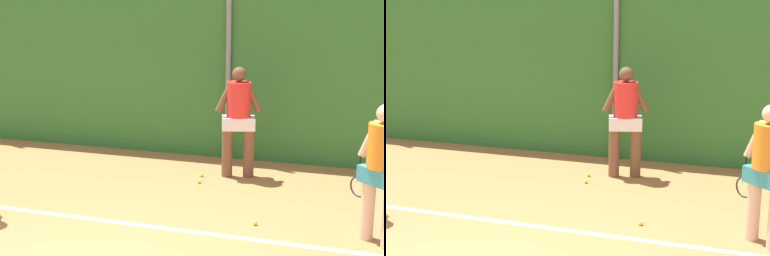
% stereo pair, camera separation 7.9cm
% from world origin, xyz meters
% --- Properties ---
extents(ground_plane, '(29.97, 29.97, 0.00)m').
position_xyz_m(ground_plane, '(0.00, 1.81, 0.00)').
color(ground_plane, '#C67542').
extents(hedge_fence_backdrop, '(19.48, 0.25, 3.40)m').
position_xyz_m(hedge_fence_backdrop, '(0.00, 6.17, 1.70)').
color(hedge_fence_backdrop, '#33702D').
rests_on(hedge_fence_backdrop, ground_plane).
extents(fence_post_center, '(0.10, 0.10, 3.62)m').
position_xyz_m(fence_post_center, '(0.00, 6.00, 1.81)').
color(fence_post_center, gray).
rests_on(fence_post_center, ground_plane).
extents(court_baseline_paint, '(14.24, 0.10, 0.01)m').
position_xyz_m(court_baseline_paint, '(0.00, 2.36, 0.00)').
color(court_baseline_paint, white).
rests_on(court_baseline_paint, ground_plane).
extents(player_midcourt, '(0.69, 0.58, 1.81)m').
position_xyz_m(player_midcourt, '(2.82, 2.75, 1.02)').
color(player_midcourt, beige).
rests_on(player_midcourt, ground_plane).
extents(player_backcourt_far, '(0.79, 0.47, 1.93)m').
position_xyz_m(player_backcourt_far, '(0.46, 4.97, 1.08)').
color(player_backcourt_far, brown).
rests_on(player_backcourt_far, ground_plane).
extents(tennis_ball_2, '(0.07, 0.07, 0.07)m').
position_xyz_m(tennis_ball_2, '(1.21, 2.86, 0.03)').
color(tennis_ball_2, '#CCDB33').
rests_on(tennis_ball_2, ground_plane).
extents(tennis_ball_5, '(0.07, 0.07, 0.07)m').
position_xyz_m(tennis_ball_5, '(-0.13, 4.74, 0.03)').
color(tennis_ball_5, '#CCDB33').
rests_on(tennis_ball_5, ground_plane).
extents(tennis_ball_7, '(0.07, 0.07, 0.07)m').
position_xyz_m(tennis_ball_7, '(-0.07, 4.38, 0.03)').
color(tennis_ball_7, '#CCDB33').
rests_on(tennis_ball_7, ground_plane).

